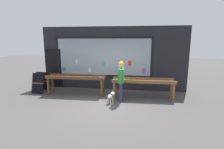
% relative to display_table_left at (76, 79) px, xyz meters
% --- Properties ---
extents(ground_plane, '(40.00, 40.00, 0.00)m').
position_rel_display_table_left_xyz_m(ground_plane, '(1.57, -1.10, -0.77)').
color(ground_plane, '#474444').
extents(shopfront_facade, '(7.52, 0.29, 3.26)m').
position_rel_display_table_left_xyz_m(shopfront_facade, '(1.49, 1.29, 0.86)').
color(shopfront_facade, black).
rests_on(shopfront_facade, ground_plane).
extents(display_table_left, '(2.78, 0.69, 0.95)m').
position_rel_display_table_left_xyz_m(display_table_left, '(0.00, 0.00, 0.00)').
color(display_table_left, brown).
rests_on(display_table_left, ground_plane).
extents(display_table_right, '(2.78, 0.73, 0.88)m').
position_rel_display_table_left_xyz_m(display_table_right, '(3.14, -0.00, -0.05)').
color(display_table_right, brown).
rests_on(display_table_right, ground_plane).
extents(person_browsing, '(0.24, 0.68, 1.72)m').
position_rel_display_table_left_xyz_m(person_browsing, '(2.22, -0.60, 0.25)').
color(person_browsing, '#2D334C').
rests_on(person_browsing, ground_plane).
extents(small_dog, '(0.29, 0.56, 0.43)m').
position_rel_display_table_left_xyz_m(small_dog, '(1.82, -0.86, -0.47)').
color(small_dog, white).
rests_on(small_dog, ground_plane).
extents(sandwich_board_sign, '(0.66, 0.79, 0.98)m').
position_rel_display_table_left_xyz_m(sandwich_board_sign, '(-1.92, 0.18, -0.27)').
color(sandwich_board_sign, black).
rests_on(sandwich_board_sign, ground_plane).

